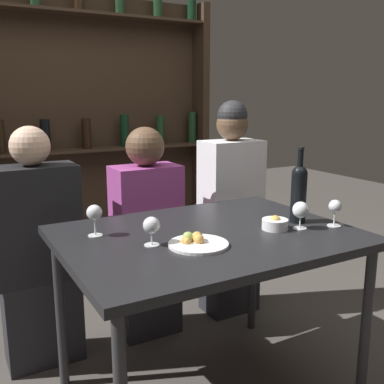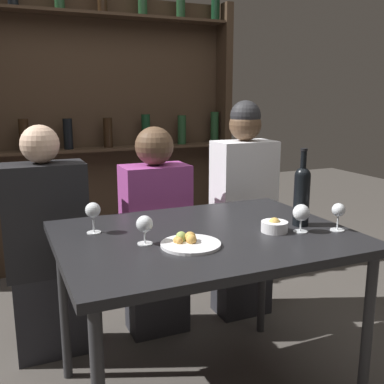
{
  "view_description": "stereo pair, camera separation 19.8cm",
  "coord_description": "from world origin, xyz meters",
  "views": [
    {
      "loc": [
        -0.95,
        -1.55,
        1.35
      ],
      "look_at": [
        0.0,
        0.14,
        0.93
      ],
      "focal_mm": 42.0,
      "sensor_mm": 36.0,
      "label": 1
    },
    {
      "loc": [
        -0.77,
        -1.64,
        1.35
      ],
      "look_at": [
        0.0,
        0.14,
        0.93
      ],
      "focal_mm": 42.0,
      "sensor_mm": 36.0,
      "label": 2
    }
  ],
  "objects": [
    {
      "name": "wine_glass_1",
      "position": [
        0.54,
        -0.19,
        0.86
      ],
      "size": [
        0.06,
        0.06,
        0.12
      ],
      "color": "silver",
      "rests_on": "dining_table"
    },
    {
      "name": "seated_person_right",
      "position": [
        0.57,
        0.66,
        0.64
      ],
      "size": [
        0.36,
        0.22,
        1.32
      ],
      "color": "#26262B",
      "rests_on": "ground_plane"
    },
    {
      "name": "dining_table",
      "position": [
        0.0,
        0.0,
        0.71
      ],
      "size": [
        1.22,
        0.91,
        0.78
      ],
      "color": "black",
      "rests_on": "ground_plane"
    },
    {
      "name": "seated_person_left",
      "position": [
        -0.58,
        0.66,
        0.57
      ],
      "size": [
        0.41,
        0.22,
        1.21
      ],
      "color": "#26262B",
      "rests_on": "ground_plane"
    },
    {
      "name": "wine_bottle",
      "position": [
        0.44,
        -0.06,
        0.93
      ],
      "size": [
        0.07,
        0.07,
        0.34
      ],
      "color": "black",
      "rests_on": "dining_table"
    },
    {
      "name": "wine_glass_0",
      "position": [
        -0.43,
        0.19,
        0.87
      ],
      "size": [
        0.06,
        0.06,
        0.13
      ],
      "color": "silver",
      "rests_on": "dining_table"
    },
    {
      "name": "food_plate_0",
      "position": [
        -0.12,
        -0.12,
        0.79
      ],
      "size": [
        0.23,
        0.23,
        0.05
      ],
      "color": "white",
      "rests_on": "dining_table"
    },
    {
      "name": "snack_bowl",
      "position": [
        0.28,
        -0.1,
        0.8
      ],
      "size": [
        0.11,
        0.11,
        0.06
      ],
      "color": "white",
      "rests_on": "dining_table"
    },
    {
      "name": "wine_glass_3",
      "position": [
        -0.28,
        -0.04,
        0.86
      ],
      "size": [
        0.07,
        0.07,
        0.11
      ],
      "color": "silver",
      "rests_on": "dining_table"
    },
    {
      "name": "wine_rack_wall",
      "position": [
        0.0,
        1.79,
        1.11
      ],
      "size": [
        2.02,
        0.21,
        2.17
      ],
      "color": "#38281C",
      "rests_on": "ground_plane"
    },
    {
      "name": "seated_person_center",
      "position": [
        0.01,
        0.66,
        0.56
      ],
      "size": [
        0.37,
        0.22,
        1.18
      ],
      "color": "#26262B",
      "rests_on": "ground_plane"
    },
    {
      "name": "wine_glass_2",
      "position": [
        0.38,
        -0.15,
        0.86
      ],
      "size": [
        0.07,
        0.07,
        0.12
      ],
      "color": "silver",
      "rests_on": "dining_table"
    }
  ]
}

